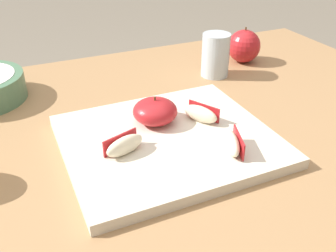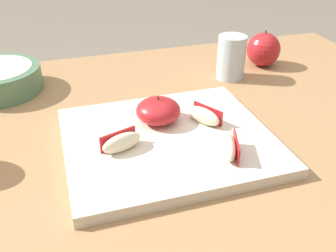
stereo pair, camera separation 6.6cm
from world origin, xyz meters
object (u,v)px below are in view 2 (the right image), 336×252
at_px(apple_wedge_near_knife, 229,147).
at_px(drinking_glass_water, 231,57).
at_px(whole_apple_crimson, 263,50).
at_px(apple_wedge_middle, 121,142).
at_px(cutting_board, 168,140).
at_px(apple_wedge_right, 204,116).
at_px(apple_half_skin_up, 158,111).

distance_m(apple_wedge_near_knife, drinking_glass_water, 0.36).
bearing_deg(whole_apple_crimson, apple_wedge_middle, -144.72).
relative_size(cutting_board, apple_wedge_middle, 4.87).
bearing_deg(apple_wedge_right, cutting_board, -163.48).
relative_size(whole_apple_crimson, drinking_glass_water, 0.90).
bearing_deg(drinking_glass_water, apple_wedge_right, -125.90).
relative_size(apple_wedge_middle, apple_wedge_right, 1.02).
relative_size(apple_wedge_right, drinking_glass_water, 0.69).
distance_m(apple_half_skin_up, apple_wedge_near_knife, 0.16).
distance_m(cutting_board, apple_wedge_middle, 0.09).
bearing_deg(apple_wedge_right, drinking_glass_water, 54.10).
xyz_separation_m(apple_wedge_near_knife, whole_apple_crimson, (0.27, 0.37, 0.01)).
xyz_separation_m(cutting_board, apple_wedge_middle, (-0.09, -0.02, 0.03)).
bearing_deg(apple_wedge_right, apple_wedge_middle, -165.43).
bearing_deg(cutting_board, apple_wedge_middle, -167.20).
distance_m(cutting_board, drinking_glass_water, 0.34).
relative_size(cutting_board, drinking_glass_water, 3.44).
height_order(cutting_board, drinking_glass_water, drinking_glass_water).
xyz_separation_m(apple_half_skin_up, apple_wedge_middle, (-0.08, -0.07, -0.01)).
distance_m(apple_half_skin_up, apple_wedge_right, 0.09).
bearing_deg(apple_wedge_near_knife, drinking_glass_water, 64.13).
height_order(apple_wedge_right, whole_apple_crimson, whole_apple_crimson).
bearing_deg(apple_wedge_right, apple_half_skin_up, 158.35).
distance_m(whole_apple_crimson, drinking_glass_water, 0.13).
bearing_deg(whole_apple_crimson, apple_wedge_right, -135.76).
distance_m(cutting_board, whole_apple_crimson, 0.46).
xyz_separation_m(apple_half_skin_up, drinking_glass_water, (0.24, 0.19, 0.01)).
relative_size(apple_half_skin_up, apple_wedge_near_knife, 1.12).
bearing_deg(apple_half_skin_up, apple_wedge_middle, -138.92).
distance_m(apple_wedge_middle, whole_apple_crimson, 0.54).
bearing_deg(drinking_glass_water, cutting_board, -134.24).
distance_m(cutting_board, apple_wedge_right, 0.08).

